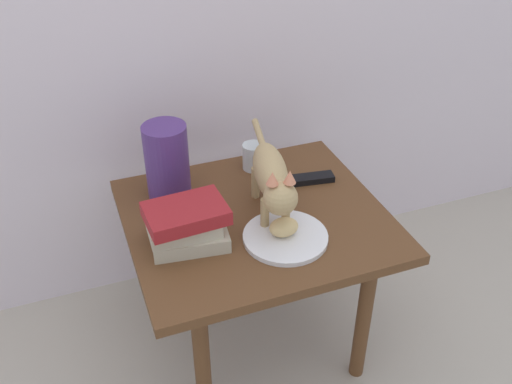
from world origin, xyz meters
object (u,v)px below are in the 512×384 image
object	(u,v)px
tv_remote	(310,179)
cat	(272,177)
plate	(285,237)
green_vase	(167,161)
side_table	(256,233)
candle_jar	(253,158)
bread_roll	(284,227)
book_stack	(186,225)

from	to	relation	value
tv_remote	cat	bearing A→B (deg)	-136.57
plate	green_vase	distance (m)	0.41
side_table	cat	distance (m)	0.20
green_vase	cat	bearing A→B (deg)	-40.78
plate	cat	distance (m)	0.17
cat	candle_jar	distance (m)	0.28
bread_roll	green_vase	xyz separation A→B (m)	(-0.24, 0.32, 0.08)
side_table	tv_remote	world-z (taller)	tv_remote
tv_remote	book_stack	bearing A→B (deg)	-151.78
side_table	bread_roll	distance (m)	0.17
bread_roll	green_vase	size ratio (longest dim) A/B	0.35
cat	green_vase	world-z (taller)	green_vase
plate	book_stack	world-z (taller)	book_stack
green_vase	tv_remote	distance (m)	0.44
side_table	book_stack	world-z (taller)	book_stack
side_table	plate	world-z (taller)	plate
bread_roll	side_table	bearing A→B (deg)	104.47
green_vase	tv_remote	xyz separation A→B (m)	(0.42, -0.08, -0.10)
candle_jar	tv_remote	distance (m)	0.19
cat	book_stack	world-z (taller)	cat
plate	bread_roll	bearing A→B (deg)	136.22
side_table	bread_roll	xyz separation A→B (m)	(0.03, -0.13, 0.11)
book_stack	candle_jar	world-z (taller)	book_stack
plate	cat	world-z (taller)	cat
candle_jar	cat	bearing A→B (deg)	-99.19
cat	book_stack	bearing A→B (deg)	-172.99
side_table	green_vase	xyz separation A→B (m)	(-0.20, 0.19, 0.18)
green_vase	candle_jar	xyz separation A→B (m)	(0.29, 0.05, -0.08)
bread_roll	tv_remote	distance (m)	0.30
green_vase	tv_remote	world-z (taller)	green_vase
plate	book_stack	bearing A→B (deg)	162.86
bread_roll	tv_remote	size ratio (longest dim) A/B	0.53
side_table	green_vase	bearing A→B (deg)	137.14
plate	candle_jar	world-z (taller)	candle_jar
side_table	bread_roll	size ratio (longest dim) A/B	9.11
book_stack	tv_remote	xyz separation A→B (m)	(0.43, 0.16, -0.05)
cat	candle_jar	world-z (taller)	cat
plate	tv_remote	world-z (taller)	tv_remote
green_vase	book_stack	bearing A→B (deg)	-92.47
plate	book_stack	xyz separation A→B (m)	(-0.25, 0.08, 0.05)
book_stack	tv_remote	distance (m)	0.46
side_table	green_vase	distance (m)	0.33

